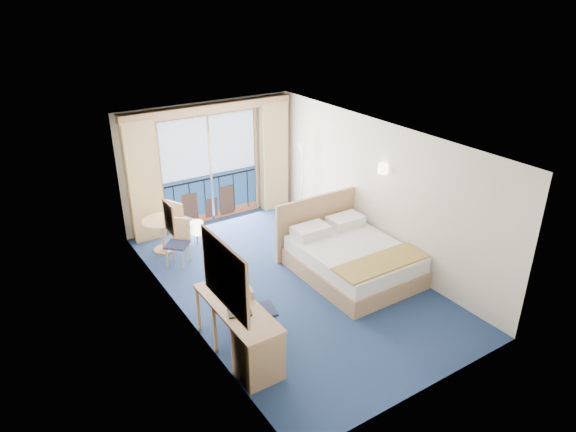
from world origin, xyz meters
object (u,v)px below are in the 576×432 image
object	(u,v)px
bed	(350,257)
table_chair_b	(178,239)
desk	(254,345)
armchair	(318,218)
desk_chair	(257,307)
round_table	(162,227)
table_chair_a	(180,220)
floor_lamp	(302,163)
nightstand	(335,226)

from	to	relation	value
bed	table_chair_b	world-z (taller)	bed
desk	armchair	bearing A→B (deg)	43.13
desk_chair	round_table	world-z (taller)	desk_chair
desk	table_chair_a	size ratio (longest dim) A/B	1.66
desk	table_chair_b	xyz separation A→B (m)	(0.28, 3.42, 0.07)
armchair	floor_lamp	xyz separation A→B (m)	(0.08, 0.73, 1.02)
armchair	round_table	distance (m)	3.29
round_table	table_chair_b	size ratio (longest dim) A/B	0.82
nightstand	table_chair_a	xyz separation A→B (m)	(-2.89, 1.40, 0.31)
floor_lamp	table_chair_a	bearing A→B (deg)	176.07
desk_chair	armchair	bearing A→B (deg)	-36.92
nightstand	desk	distance (m)	4.37
bed	desk	distance (m)	3.10
nightstand	floor_lamp	distance (m)	1.60
bed	round_table	bearing A→B (deg)	133.29
armchair	table_chair_a	bearing A→B (deg)	-26.87
floor_lamp	round_table	distance (m)	3.33
nightstand	round_table	bearing A→B (deg)	156.28
desk_chair	round_table	size ratio (longest dim) A/B	1.23
floor_lamp	table_chair_a	distance (m)	2.95
nightstand	desk	world-z (taller)	desk
desk_chair	table_chair_b	world-z (taller)	desk_chair
bed	nightstand	size ratio (longest dim) A/B	4.11
floor_lamp	table_chair_a	world-z (taller)	floor_lamp
floor_lamp	table_chair_b	distance (m)	3.27
table_chair_b	desk	bearing A→B (deg)	-50.31
bed	nightstand	distance (m)	1.48
floor_lamp	round_table	world-z (taller)	floor_lamp
table_chair_a	table_chair_b	xyz separation A→B (m)	(-0.29, -0.64, -0.07)
desk	table_chair_a	distance (m)	4.10
table_chair_a	desk	bearing A→B (deg)	146.81
floor_lamp	desk_chair	size ratio (longest dim) A/B	1.88
desk	round_table	distance (m)	4.09
desk_chair	table_chair_a	distance (m)	3.41
table_chair_a	floor_lamp	bearing A→B (deg)	-119.05
bed	nightstand	world-z (taller)	bed
round_table	desk	bearing A→B (deg)	-92.85
desk	desk_chair	xyz separation A→B (m)	(0.42, 0.64, 0.08)
desk_chair	floor_lamp	bearing A→B (deg)	-30.33
armchair	table_chair_a	distance (m)	2.93
floor_lamp	bed	bearing A→B (deg)	-103.86
desk	round_table	bearing A→B (deg)	87.15
desk_chair	table_chair_b	xyz separation A→B (m)	(-0.13, 2.77, -0.01)
nightstand	round_table	xyz separation A→B (m)	(-3.26, 1.43, 0.24)
desk_chair	round_table	xyz separation A→B (m)	(-0.21, 3.44, -0.01)
table_chair_a	bed	bearing A→B (deg)	-165.87
desk_chair	table_chair_a	bearing A→B (deg)	10.07
bed	floor_lamp	xyz separation A→B (m)	(0.62, 2.52, 1.00)
floor_lamp	desk	world-z (taller)	floor_lamp
nightstand	desk	bearing A→B (deg)	-142.49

